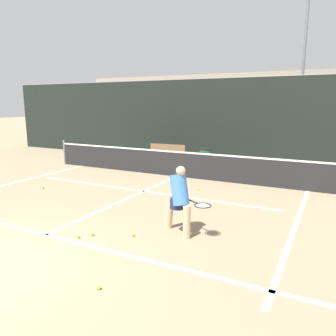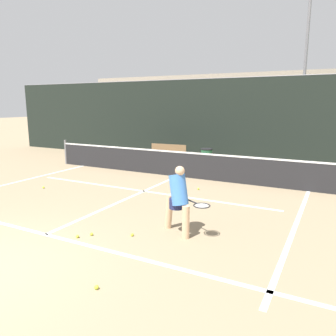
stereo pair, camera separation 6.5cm
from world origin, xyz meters
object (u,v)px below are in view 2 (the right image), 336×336
Objects in this scene: player_practicing at (178,198)px; courtside_bench at (168,153)px; parked_car at (295,145)px; trash_bin at (206,158)px.

player_practicing reaches higher than courtside_bench.
player_practicing is at bearing -64.79° from courtside_bench.
parked_car is at bearing 38.77° from courtside_bench.
player_practicing is 8.05m from courtside_bench.
courtside_bench is at bearing -137.14° from parked_car.
trash_bin is 0.18× the size of parked_car.
player_practicing is at bearing -94.45° from parked_car.
courtside_bench is 2.12× the size of trash_bin.
parked_car is (2.98, 4.48, 0.21)m from trash_bin.
player_practicing reaches higher than parked_car.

